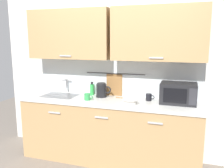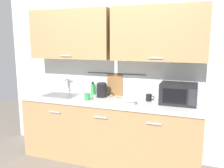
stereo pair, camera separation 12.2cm
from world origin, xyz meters
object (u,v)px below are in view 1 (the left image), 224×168
microwave (178,93)px  electric_kettle (102,90)px  wooden_spoon (127,99)px  mixing_bowl (130,101)px  dish_soap_bottle (92,89)px  mug_near_sink (87,97)px  mug_by_kettle (149,97)px

microwave → electric_kettle: (-1.08, 0.02, -0.03)m
electric_kettle → wooden_spoon: (0.38, -0.01, -0.10)m
electric_kettle → mixing_bowl: size_ratio=1.06×
electric_kettle → wooden_spoon: bearing=-1.0°
dish_soap_bottle → mug_near_sink: dish_soap_bottle is taller
microwave → wooden_spoon: bearing=179.1°
mug_near_sink → wooden_spoon: 0.56m
mug_by_kettle → mug_near_sink: bearing=-164.3°
mug_near_sink → mixing_bowl: (0.62, -0.05, -0.00)m
dish_soap_bottle → mug_near_sink: size_ratio=1.63×
microwave → mug_by_kettle: 0.40m
mug_by_kettle → wooden_spoon: size_ratio=0.43×
electric_kettle → microwave: bearing=-0.9°
mug_near_sink → mixing_bowl: size_ratio=0.56×
wooden_spoon → microwave: bearing=-0.9°
mug_by_kettle → wooden_spoon: (-0.31, -0.00, -0.04)m
microwave → dish_soap_bottle: bearing=174.9°
dish_soap_bottle → mug_by_kettle: (0.88, -0.10, -0.04)m
electric_kettle → mug_by_kettle: electric_kettle is taller
mug_near_sink → mixing_bowl: 0.62m
microwave → dish_soap_bottle: 1.28m
mixing_bowl → wooden_spoon: bearing=111.8°
electric_kettle → wooden_spoon: electric_kettle is taller
mug_by_kettle → wooden_spoon: 0.31m
microwave → mug_near_sink: microwave is taller
electric_kettle → dish_soap_bottle: 0.22m
electric_kettle → dish_soap_bottle: size_ratio=1.16×
mug_by_kettle → wooden_spoon: mug_by_kettle is taller
wooden_spoon → mug_by_kettle: bearing=0.5°
wooden_spoon → mug_near_sink: bearing=-155.9°
mixing_bowl → mug_by_kettle: size_ratio=1.78×
dish_soap_bottle → mixing_bowl: 0.79m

